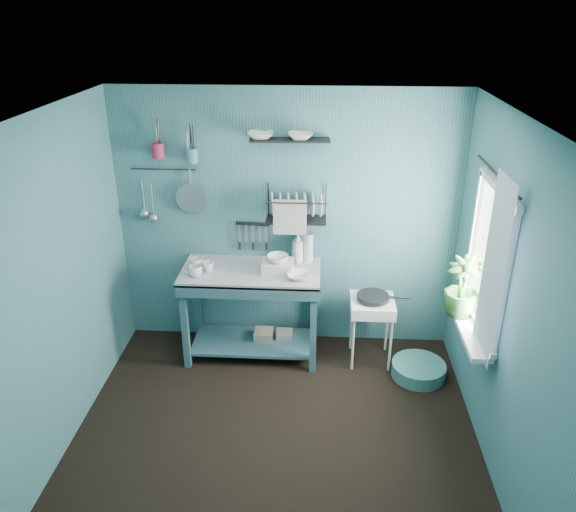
# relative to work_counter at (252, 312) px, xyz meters

# --- Properties ---
(floor) EXTENTS (3.20, 3.20, 0.00)m
(floor) POSITION_rel_work_counter_xyz_m (0.31, -1.17, -0.45)
(floor) COLOR black
(floor) RESTS_ON ground
(ceiling) EXTENTS (3.20, 3.20, 0.00)m
(ceiling) POSITION_rel_work_counter_xyz_m (0.31, -1.17, 2.05)
(ceiling) COLOR silver
(ceiling) RESTS_ON ground
(wall_back) EXTENTS (3.20, 0.00, 3.20)m
(wall_back) POSITION_rel_work_counter_xyz_m (0.31, 0.33, 0.80)
(wall_back) COLOR #376970
(wall_back) RESTS_ON ground
(wall_front) EXTENTS (3.20, 0.00, 3.20)m
(wall_front) POSITION_rel_work_counter_xyz_m (0.31, -2.67, 0.80)
(wall_front) COLOR #376970
(wall_front) RESTS_ON ground
(wall_left) EXTENTS (0.00, 3.00, 3.00)m
(wall_left) POSITION_rel_work_counter_xyz_m (-1.29, -1.17, 0.80)
(wall_left) COLOR #376970
(wall_left) RESTS_ON ground
(wall_right) EXTENTS (0.00, 3.00, 3.00)m
(wall_right) POSITION_rel_work_counter_xyz_m (1.91, -1.17, 0.80)
(wall_right) COLOR #376970
(wall_right) RESTS_ON ground
(work_counter) EXTENTS (1.33, 0.75, 0.90)m
(work_counter) POSITION_rel_work_counter_xyz_m (0.00, 0.00, 0.00)
(work_counter) COLOR #2D5460
(work_counter) RESTS_ON floor
(mug_left) EXTENTS (0.12, 0.12, 0.10)m
(mug_left) POSITION_rel_work_counter_xyz_m (-0.48, -0.16, 0.50)
(mug_left) COLOR silver
(mug_left) RESTS_ON work_counter
(mug_mid) EXTENTS (0.14, 0.14, 0.09)m
(mug_mid) POSITION_rel_work_counter_xyz_m (-0.38, -0.06, 0.50)
(mug_mid) COLOR silver
(mug_mid) RESTS_ON work_counter
(mug_right) EXTENTS (0.17, 0.17, 0.10)m
(mug_right) POSITION_rel_work_counter_xyz_m (-0.50, 0.00, 0.50)
(mug_right) COLOR silver
(mug_right) RESTS_ON work_counter
(wash_tub) EXTENTS (0.28, 0.22, 0.10)m
(wash_tub) POSITION_rel_work_counter_xyz_m (0.25, -0.02, 0.50)
(wash_tub) COLOR beige
(wash_tub) RESTS_ON work_counter
(tub_bowl) EXTENTS (0.20, 0.19, 0.06)m
(tub_bowl) POSITION_rel_work_counter_xyz_m (0.25, -0.02, 0.58)
(tub_bowl) COLOR silver
(tub_bowl) RESTS_ON wash_tub
(soap_bottle) EXTENTS (0.12, 0.12, 0.30)m
(soap_bottle) POSITION_rel_work_counter_xyz_m (0.42, 0.20, 0.60)
(soap_bottle) COLOR beige
(soap_bottle) RESTS_ON work_counter
(water_bottle) EXTENTS (0.09, 0.09, 0.28)m
(water_bottle) POSITION_rel_work_counter_xyz_m (0.52, 0.22, 0.59)
(water_bottle) COLOR silver
(water_bottle) RESTS_ON work_counter
(counter_bowl) EXTENTS (0.22, 0.22, 0.05)m
(counter_bowl) POSITION_rel_work_counter_xyz_m (0.45, -0.15, 0.48)
(counter_bowl) COLOR silver
(counter_bowl) RESTS_ON work_counter
(hotplate_stand) EXTENTS (0.47, 0.47, 0.64)m
(hotplate_stand) POSITION_rel_work_counter_xyz_m (1.13, -0.04, -0.13)
(hotplate_stand) COLOR white
(hotplate_stand) RESTS_ON floor
(frying_pan) EXTENTS (0.30, 0.30, 0.03)m
(frying_pan) POSITION_rel_work_counter_xyz_m (1.13, -0.04, 0.23)
(frying_pan) COLOR black
(frying_pan) RESTS_ON hotplate_stand
(knife_strip) EXTENTS (0.32, 0.04, 0.03)m
(knife_strip) POSITION_rel_work_counter_xyz_m (-0.01, 0.30, 0.79)
(knife_strip) COLOR black
(knife_strip) RESTS_ON wall_back
(dish_rack) EXTENTS (0.58, 0.31, 0.32)m
(dish_rack) POSITION_rel_work_counter_xyz_m (0.40, 0.20, 1.03)
(dish_rack) COLOR black
(dish_rack) RESTS_ON wall_back
(upper_shelf) EXTENTS (0.71, 0.21, 0.01)m
(upper_shelf) POSITION_rel_work_counter_xyz_m (0.34, 0.23, 1.61)
(upper_shelf) COLOR black
(upper_shelf) RESTS_ON wall_back
(shelf_bowl_left) EXTENTS (0.26, 0.26, 0.06)m
(shelf_bowl_left) POSITION_rel_work_counter_xyz_m (0.09, 0.23, 1.65)
(shelf_bowl_left) COLOR silver
(shelf_bowl_left) RESTS_ON upper_shelf
(shelf_bowl_right) EXTENTS (0.23, 0.23, 0.05)m
(shelf_bowl_right) POSITION_rel_work_counter_xyz_m (0.43, 0.23, 1.58)
(shelf_bowl_right) COLOR silver
(shelf_bowl_right) RESTS_ON upper_shelf
(utensil_cup_magenta) EXTENTS (0.11, 0.11, 0.13)m
(utensil_cup_magenta) POSITION_rel_work_counter_xyz_m (-0.84, 0.25, 1.49)
(utensil_cup_magenta) COLOR #B32149
(utensil_cup_magenta) RESTS_ON wall_back
(utensil_cup_teal) EXTENTS (0.11, 0.11, 0.13)m
(utensil_cup_teal) POSITION_rel_work_counter_xyz_m (-0.53, 0.25, 1.45)
(utensil_cup_teal) COLOR teal
(utensil_cup_teal) RESTS_ON wall_back
(colander) EXTENTS (0.28, 0.03, 0.28)m
(colander) POSITION_rel_work_counter_xyz_m (-0.58, 0.28, 1.04)
(colander) COLOR #999AA0
(colander) RESTS_ON wall_back
(ladle_outer) EXTENTS (0.01, 0.01, 0.30)m
(ladle_outer) POSITION_rel_work_counter_xyz_m (-1.03, 0.29, 1.05)
(ladle_outer) COLOR #999AA0
(ladle_outer) RESTS_ON wall_back
(ladle_inner) EXTENTS (0.01, 0.01, 0.30)m
(ladle_inner) POSITION_rel_work_counter_xyz_m (-0.95, 0.29, 1.01)
(ladle_inner) COLOR #999AA0
(ladle_inner) RESTS_ON wall_back
(hook_rail) EXTENTS (0.60, 0.01, 0.01)m
(hook_rail) POSITION_rel_work_counter_xyz_m (-0.82, 0.30, 1.30)
(hook_rail) COLOR black
(hook_rail) RESTS_ON wall_back
(window_glass) EXTENTS (0.00, 1.10, 1.10)m
(window_glass) POSITION_rel_work_counter_xyz_m (1.90, -0.72, 0.95)
(window_glass) COLOR white
(window_glass) RESTS_ON wall_right
(windowsill) EXTENTS (0.16, 0.95, 0.04)m
(windowsill) POSITION_rel_work_counter_xyz_m (1.81, -0.72, 0.36)
(windowsill) COLOR white
(windowsill) RESTS_ON wall_right
(curtain) EXTENTS (0.00, 1.35, 1.35)m
(curtain) POSITION_rel_work_counter_xyz_m (1.83, -1.02, 1.00)
(curtain) COLOR white
(curtain) RESTS_ON wall_right
(curtain_rod) EXTENTS (0.02, 1.05, 0.02)m
(curtain_rod) POSITION_rel_work_counter_xyz_m (1.85, -0.72, 1.60)
(curtain_rod) COLOR black
(curtain_rod) RESTS_ON wall_right
(potted_plant) EXTENTS (0.35, 0.35, 0.50)m
(potted_plant) POSITION_rel_work_counter_xyz_m (1.77, -0.57, 0.63)
(potted_plant) COLOR #336B2A
(potted_plant) RESTS_ON windowsill
(storage_tin_large) EXTENTS (0.18, 0.18, 0.22)m
(storage_tin_large) POSITION_rel_work_counter_xyz_m (0.10, 0.05, -0.34)
(storage_tin_large) COLOR gray
(storage_tin_large) RESTS_ON floor
(storage_tin_small) EXTENTS (0.15, 0.15, 0.20)m
(storage_tin_small) POSITION_rel_work_counter_xyz_m (0.30, 0.08, -0.35)
(storage_tin_small) COLOR gray
(storage_tin_small) RESTS_ON floor
(floor_basin) EXTENTS (0.49, 0.49, 0.13)m
(floor_basin) POSITION_rel_work_counter_xyz_m (1.56, -0.29, -0.39)
(floor_basin) COLOR teal
(floor_basin) RESTS_ON floor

